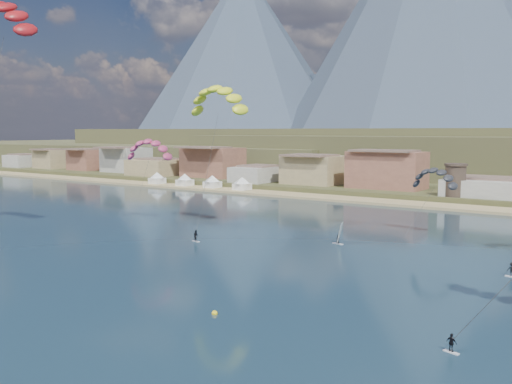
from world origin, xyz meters
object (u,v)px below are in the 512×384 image
Objects in this scene: windsurfer at (339,237)px; buoy at (215,313)px; kitesurfer_red at (3,15)px; kitesurfer_yellow at (218,96)px; watchtower at (455,180)px.

windsurfer reaches higher than buoy.
kitesurfer_yellow is at bearing 52.02° from kitesurfer_red.
buoy is at bearing -80.58° from windsurfer.
windsurfer is at bearing 2.02° from kitesurfer_yellow.
windsurfer is (47.83, 29.89, -37.06)m from kitesurfer_red.
kitesurfer_red is 1.46× the size of kitesurfer_yellow.
watchtower reaches higher than buoy.
watchtower is 73.00m from kitesurfer_yellow.
kitesurfer_red is 38.95m from kitesurfer_yellow.
kitesurfer_red reaches higher than windsurfer.
kitesurfer_red is (-47.94, -94.77, 31.87)m from watchtower.
windsurfer is at bearing 32.00° from kitesurfer_red.
kitesurfer_yellow is (-25.30, -65.77, 19.08)m from watchtower.
kitesurfer_red is at bearing 168.54° from buoy.
kitesurfer_red is 11.51× the size of windsurfer.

